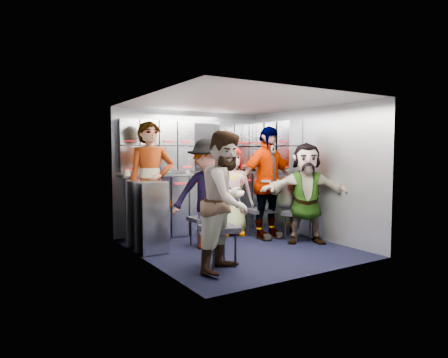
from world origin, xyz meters
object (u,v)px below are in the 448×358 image
attendant_arc_a (227,201)px  attendant_arc_d (267,183)px  attendant_arc_e (306,193)px  attendant_arc_b (208,194)px  jump_seat_center (226,212)px  jump_seat_near_right (298,214)px  attendant_arc_c (231,191)px  jump_seat_mid_left (202,220)px  jump_seat_mid_right (260,212)px  jump_seat_near_left (219,231)px  attendant_standing (151,184)px

attendant_arc_a → attendant_arc_d: 1.85m
attendant_arc_d → attendant_arc_e: 0.66m
attendant_arc_b → attendant_arc_e: 1.52m
attendant_arc_b → attendant_arc_d: attendant_arc_d is taller
jump_seat_center → jump_seat_near_right: (0.64, -1.12, 0.06)m
attendant_arc_d → attendant_arc_c: bearing=117.3°
attendant_arc_a → attendant_arc_d: bearing=5.1°
attendant_arc_a → attendant_arc_c: bearing=23.1°
jump_seat_mid_left → attendant_arc_b: 0.45m
jump_seat_center → attendant_arc_b: 1.21m
jump_seat_mid_left → attendant_arc_c: size_ratio=0.29×
jump_seat_mid_left → jump_seat_mid_right: size_ratio=0.94×
attendant_arc_a → jump_seat_near_right: bearing=-9.9°
jump_seat_mid_left → attendant_arc_a: size_ratio=0.26×
jump_seat_near_left → jump_seat_mid_right: (1.47, 1.13, -0.03)m
jump_seat_near_left → jump_seat_mid_left: bearing=71.7°
jump_seat_near_left → jump_seat_mid_left: 1.11m
attendant_standing → attendant_arc_c: size_ratio=1.24×
jump_seat_mid_left → jump_seat_mid_right: (1.12, 0.07, 0.03)m
jump_seat_mid_right → attendant_arc_d: 0.53m
jump_seat_center → attendant_arc_d: attendant_arc_d is taller
attendant_standing → attendant_arc_b: attendant_standing is taller
attendant_arc_c → attendant_arc_e: bearing=-43.5°
jump_seat_mid_left → attendant_arc_c: 0.98m
jump_seat_center → attendant_arc_e: attendant_arc_e is taller
jump_seat_mid_right → attendant_arc_c: (-0.32, 0.37, 0.34)m
jump_seat_mid_left → attendant_arc_b: (-0.00, -0.18, 0.41)m
attendant_arc_e → jump_seat_near_left: bearing=-134.3°
attendant_arc_b → attendant_arc_c: 1.01m
jump_seat_near_right → attendant_arc_a: (-1.79, -0.74, 0.41)m
attendant_standing → attendant_arc_e: attendant_standing is taller
jump_seat_center → attendant_arc_b: attendant_arc_b is taller
jump_seat_center → attendant_arc_d: size_ratio=0.23×
attendant_standing → attendant_arc_e: size_ratio=1.20×
jump_seat_near_left → jump_seat_center: size_ratio=1.18×
attendant_arc_a → attendant_arc_e: bearing=-15.0°
jump_seat_center → jump_seat_mid_right: 0.64m
jump_seat_near_right → attendant_arc_c: 1.18m
jump_seat_center → jump_seat_mid_right: jump_seat_mid_right is taller
attendant_arc_b → attendant_arc_d: size_ratio=0.88×
attendant_standing → attendant_arc_a: attendant_standing is taller
attendant_arc_b → jump_seat_near_left: bearing=-87.1°
jump_seat_mid_right → attendant_arc_d: (-0.00, -0.18, 0.49)m
attendant_standing → jump_seat_mid_right: bearing=1.4°
attendant_arc_a → attendant_arc_e: size_ratio=1.07×
attendant_arc_b → attendant_arc_d: bearing=28.2°
attendant_arc_a → attendant_arc_d: size_ratio=0.91×
jump_seat_mid_left → attendant_arc_c: (0.80, 0.44, 0.36)m
jump_seat_center → attendant_arc_a: size_ratio=0.26×
jump_seat_mid_right → attendant_arc_a: size_ratio=0.28×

